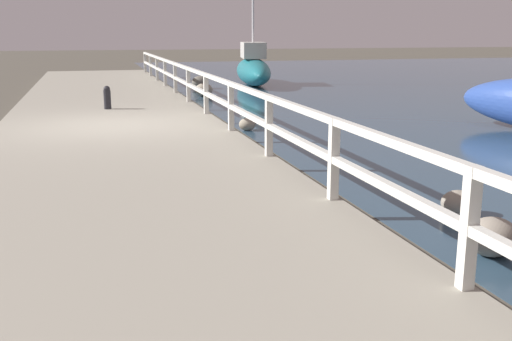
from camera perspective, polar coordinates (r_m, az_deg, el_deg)
The scene contains 10 objects.
ground_plane at distance 12.42m, azimuth -13.44°, elevation 3.11°, with size 120.00×120.00×0.00m, color #4C473D.
dock_walkway at distance 12.41m, azimuth -13.47°, elevation 3.66°, with size 4.51×36.00×0.24m.
railing at distance 12.57m, azimuth -3.71°, elevation 7.54°, with size 0.10×32.50×0.92m.
boulder_mid_strip at distance 12.87m, azimuth -0.84°, elevation 4.42°, with size 0.36×0.33×0.27m.
boulder_water_edge at distance 22.54m, azimuth -5.34°, elevation 8.36°, with size 0.64×0.57×0.48m.
boulder_downstream at distance 6.10m, azimuth 21.59°, elevation -5.89°, with size 0.50×0.45×0.38m.
boulder_near_dock at distance 7.29m, azimuth 18.69°, elevation -2.95°, with size 0.40×0.36×0.30m.
boulder_upstream at distance 19.84m, azimuth -4.99°, elevation 7.66°, with size 0.58×0.52×0.43m.
mooring_bollard at distance 15.04m, azimuth -14.00°, elevation 6.78°, with size 0.17×0.17×0.56m.
sailboat_teal at distance 24.15m, azimuth -0.28°, elevation 9.70°, with size 2.23×6.00×6.89m.
Camera 1 is at (-0.41, -12.24, 2.08)m, focal length 42.00 mm.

